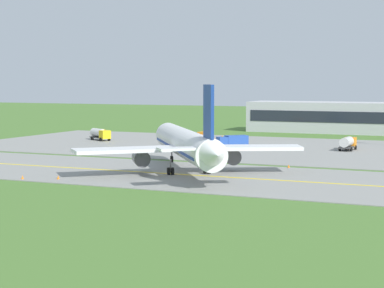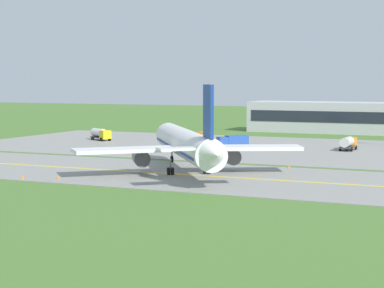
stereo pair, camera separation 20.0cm
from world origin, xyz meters
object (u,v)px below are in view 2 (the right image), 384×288
object	(u,v)px
airplane_lead	(187,145)
service_truck_baggage	(233,141)
service_truck_fuel	(209,138)
service_truck_catering	(348,143)
service_truck_pushback	(101,134)

from	to	relation	value
airplane_lead	service_truck_baggage	world-z (taller)	airplane_lead
service_truck_baggage	airplane_lead	bearing A→B (deg)	-79.28
service_truck_fuel	service_truck_catering	world-z (taller)	service_truck_catering
airplane_lead	service_truck_pushback	distance (m)	57.68
airplane_lead	service_truck_pushback	size ratio (longest dim) A/B	5.53
service_truck_baggage	service_truck_pushback	xyz separation A→B (m)	(-32.97, 5.38, 0.00)
airplane_lead	service_truck_baggage	size ratio (longest dim) A/B	6.05
airplane_lead	service_truck_fuel	world-z (taller)	airplane_lead
airplane_lead	service_truck_pushback	xyz separation A→B (m)	(-39.83, 41.63, -2.60)
airplane_lead	service_truck_fuel	xyz separation A→B (m)	(-15.69, 45.33, -2.95)
service_truck_fuel	airplane_lead	bearing A→B (deg)	-70.90
service_truck_catering	service_truck_pushback	bearing A→B (deg)	-179.86
service_truck_pushback	service_truck_baggage	bearing A→B (deg)	-9.27
service_truck_catering	service_truck_pushback	world-z (taller)	same
service_truck_baggage	service_truck_catering	bearing A→B (deg)	14.67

